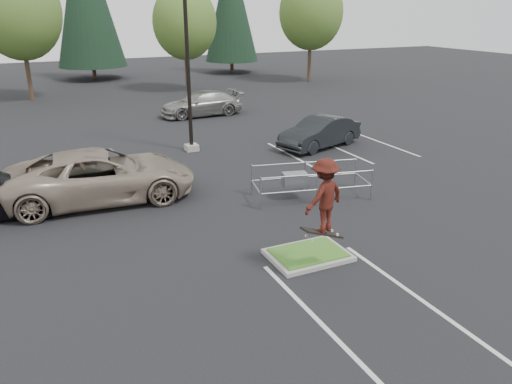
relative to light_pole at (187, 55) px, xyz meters
name	(u,v)px	position (x,y,z in m)	size (l,w,h in m)	color
ground	(308,257)	(-0.50, -12.00, -4.56)	(120.00, 120.00, 0.00)	black
grass_median	(308,254)	(-0.50, -12.00, -4.48)	(2.20, 1.60, 0.16)	gray
stall_lines	(194,195)	(-1.85, -5.98, -4.56)	(22.62, 17.60, 0.01)	beige
light_pole	(187,55)	(0.00, 0.00, 0.00)	(0.70, 0.60, 10.12)	gray
decid_b	(19,15)	(-6.51, 18.53, 1.48)	(5.89, 5.89, 9.64)	#38281C
decid_c	(185,25)	(5.49, 17.83, 0.69)	(5.12, 5.12, 8.38)	#38281C
decid_d	(311,15)	(17.49, 18.33, 1.35)	(5.76, 5.76, 9.43)	#38281C
conif_c	(231,4)	(13.50, 27.50, 2.29)	(5.50, 5.50, 12.50)	#38281C
cart_corral	(299,179)	(1.50, -7.90, -3.81)	(4.40, 2.37, 1.19)	gray
skateboarder	(324,196)	(-0.73, -13.00, -2.34)	(1.40, 1.05, 2.22)	black
car_l_tan	(101,176)	(-5.00, -5.00, -3.63)	(3.08, 6.67, 1.85)	gray
car_r_charc	(320,132)	(6.00, -2.12, -3.80)	(1.61, 4.61, 1.52)	black
car_far_silver	(201,104)	(3.20, 7.70, -3.79)	(2.15, 5.29, 1.53)	gray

